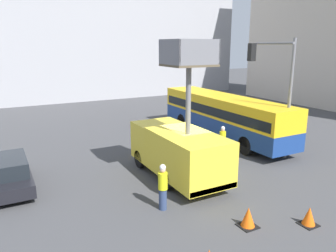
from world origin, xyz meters
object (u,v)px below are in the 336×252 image
road_worker_near_truck (163,187)px  road_worker_directing (222,141)px  utility_truck (178,148)px  traffic_cone_mid_road (309,217)px  traffic_light_pole (278,81)px  parked_car_curbside (8,173)px  city_bus (223,113)px  traffic_cone_near_truck (248,218)px

road_worker_near_truck → road_worker_directing: bearing=91.7°
utility_truck → traffic_cone_mid_road: size_ratio=9.44×
traffic_light_pole → road_worker_near_truck: traffic_light_pole is taller
parked_car_curbside → utility_truck: bearing=-19.0°
parked_car_curbside → traffic_light_pole: bearing=-11.6°
city_bus → traffic_cone_near_truck: city_bus is taller
road_worker_directing → road_worker_near_truck: bearing=176.7°
utility_truck → traffic_cone_near_truck: 5.30m
road_worker_directing → traffic_cone_mid_road: bearing=-142.2°
traffic_cone_near_truck → parked_car_curbside: (-7.52, 7.76, 0.41)m
city_bus → road_worker_near_truck: size_ratio=6.24×
utility_truck → traffic_light_pole: size_ratio=0.98×
traffic_cone_near_truck → traffic_light_pole: bearing=38.4°
city_bus → road_worker_directing: (-2.40, -3.11, -0.89)m
road_worker_near_truck → traffic_cone_near_truck: 3.45m
utility_truck → traffic_cone_near_truck: (-0.01, -5.16, -1.20)m
traffic_light_pole → parked_car_curbside: traffic_light_pole is taller
utility_truck → city_bus: 8.11m
traffic_cone_near_truck → traffic_cone_mid_road: 2.28m
utility_truck → traffic_light_pole: 6.89m
parked_car_curbside → city_bus: bearing=9.2°
traffic_light_pole → traffic_cone_near_truck: traffic_light_pole is taller
utility_truck → traffic_light_pole: traffic_light_pole is taller
city_bus → traffic_cone_near_truck: size_ratio=15.85×
utility_truck → traffic_cone_near_truck: utility_truck is taller
road_worker_directing → parked_car_curbside: 11.65m
utility_truck → parked_car_curbside: utility_truck is taller
road_worker_directing → traffic_light_pole: bearing=-80.6°
road_worker_near_truck → traffic_cone_near_truck: road_worker_near_truck is taller
utility_truck → road_worker_directing: size_ratio=3.73×
utility_truck → traffic_light_pole: (6.21, -0.23, 2.99)m
traffic_light_pole → parked_car_curbside: bearing=168.4°
traffic_light_pole → parked_car_curbside: 14.52m
utility_truck → traffic_light_pole: bearing=-2.1°
utility_truck → road_worker_directing: (4.09, 1.74, -0.66)m
city_bus → traffic_light_pole: traffic_light_pole is taller
road_worker_directing → parked_car_curbside: bearing=138.1°
traffic_cone_near_truck → city_bus: bearing=57.0°
city_bus → road_worker_near_truck: 11.40m
city_bus → road_worker_directing: city_bus is taller
city_bus → parked_car_curbside: bearing=110.4°
city_bus → traffic_cone_mid_road: 11.95m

